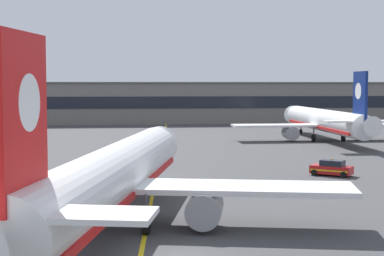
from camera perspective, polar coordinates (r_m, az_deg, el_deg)
The scene contains 6 objects.
taxiway_centreline at distance 63.55m, azimuth -3.35°, elevation -4.51°, with size 0.30×180.00×0.01m, color yellow.
airliner_foreground at distance 41.34m, azimuth -7.39°, elevation -4.49°, with size 32.30×41.18×11.65m.
airliner_background at distance 105.14m, azimuth 12.23°, elevation 0.62°, with size 31.03×40.13×11.29m.
service_car_fourth at distance 65.58m, azimuth 12.81°, elevation -3.66°, with size 4.44×3.95×1.79m.
safety_cone_by_nose_gear at distance 58.87m, azimuth -5.20°, elevation -4.96°, with size 0.44×0.44×0.55m.
terminal_building at distance 149.53m, azimuth -1.37°, elevation 2.38°, with size 163.84×12.40×9.92m.
Camera 1 is at (-2.82, -32.76, 9.55)m, focal length 57.58 mm.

